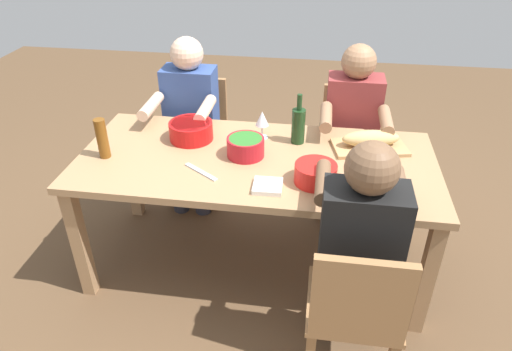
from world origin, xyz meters
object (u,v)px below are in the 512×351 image
Objects in this scene: dining_table at (256,171)px; diner_far_left at (359,243)px; diner_near_left at (352,125)px; beer_bottle at (102,138)px; diner_near_right at (190,115)px; serving_bowl_greens at (246,146)px; cutting_board at (369,147)px; chair_near_left at (348,141)px; wine_bottle at (298,125)px; chair_near_right at (199,131)px; serving_bowl_fruit at (316,172)px; bread_loaf at (371,138)px; chair_far_left at (355,311)px; serving_bowl_pasta at (191,130)px; wine_glass at (262,120)px; napkin_stack at (268,186)px.

diner_far_left reaches higher than dining_table.
diner_near_left reaches higher than beer_bottle.
diner_near_right is 1.57m from diner_far_left.
serving_bowl_greens is 0.69m from cutting_board.
chair_near_left is 2.93× the size of wine_bottle.
cutting_board is (-1.14, 0.57, 0.27)m from chair_near_right.
serving_bowl_fruit is 0.48m from bread_loaf.
chair_far_left is 2.93× the size of wine_bottle.
serving_bowl_pasta is 1.50× the size of wine_glass.
beer_bottle is 0.88m from wine_glass.
wine_glass is 0.54m from napkin_stack.
napkin_stack is at bearing 21.60° from serving_bowl_fruit.
chair_far_left is at bearing 135.04° from serving_bowl_pasta.
chair_far_left is 0.28m from diner_far_left.
wine_glass is at bearing -57.09° from diner_far_left.
dining_table is at bearing 17.69° from bread_loaf.
chair_near_left is at bearing -90.00° from diner_near_left.
wine_bottle is at bearing 173.54° from wine_glass.
beer_bottle reaches higher than serving_bowl_pasta.
bread_loaf is at bearing -162.31° from dining_table.
cutting_board is at bearing -95.95° from diner_far_left.
diner_near_left is at bearing 180.00° from diner_near_right.
serving_bowl_greens is 0.63× the size of bread_loaf.
chair_far_left is at bearing 109.87° from serving_bowl_fruit.
napkin_stack is at bearing 67.62° from chair_near_left.
chair_near_left is 2.12× the size of cutting_board.
wine_bottle is 1.32× the size of beer_bottle.
diner_near_left is 1.02m from serving_bowl_pasta.
serving_bowl_greens is at bearing -170.79° from beer_bottle.
diner_near_right is 0.74m from serving_bowl_greens.
chair_near_left is 0.71× the size of diner_far_left.
serving_bowl_fruit is (-0.32, 0.19, 0.14)m from dining_table.
dining_table is 2.27× the size of chair_far_left.
beer_bottle is at bearing 32.90° from chair_near_left.
diner_near_right is (-0.00, 0.18, 0.21)m from chair_near_right.
diner_far_left is 5.93× the size of serving_bowl_greens.
chair_near_left is 1.36m from diner_far_left.
diner_far_left is at bearing 90.00° from chair_near_left.
diner_far_left is 5.75× the size of serving_bowl_fruit.
diner_near_right is 3.75× the size of bread_loaf.
serving_bowl_pasta reaches higher than cutting_board.
napkin_stack is at bearing 77.66° from wine_bottle.
chair_near_left is at bearing -112.38° from napkin_stack.
diner_near_left is 5.45× the size of beer_bottle.
serving_bowl_pasta reaches higher than dining_table.
diner_far_left is at bearing 128.24° from chair_near_right.
napkin_stack is at bearing 117.66° from serving_bowl_greens.
serving_bowl_pasta is at bearing -44.96° from chair_far_left.
serving_bowl_pasta reaches higher than napkin_stack.
diner_near_left is 1.10m from chair_near_right.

